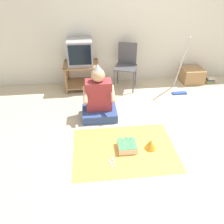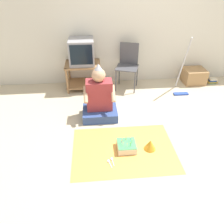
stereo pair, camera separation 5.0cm
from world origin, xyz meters
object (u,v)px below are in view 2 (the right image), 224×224
Objects in this scene: cardboard_box_stack at (194,76)px; party_hat_blue at (150,145)px; birthday_cake at (127,146)px; tv at (82,52)px; folding_chair at (128,63)px; dust_mop at (182,78)px; book_pile at (212,81)px; person_seated at (100,100)px.

cardboard_box_stack is 2.73× the size of party_hat_blue.
tv is at bearing 107.45° from birthday_cake.
dust_mop is at bearing -19.41° from folding_chair.
folding_chair is at bearing 91.01° from party_hat_blue.
cardboard_box_stack is (2.30, 0.02, -0.59)m from tv.
dust_mop is 0.93m from book_pile.
tv is 0.42× the size of dust_mop.
book_pile is at bearing -0.10° from folding_chair.
book_pile is 2.79m from birthday_cake.
tv is 1.07× the size of cardboard_box_stack.
cardboard_box_stack is at bearing 170.77° from book_pile.
person_seated is 3.64× the size of birthday_cake.
tv is 2.38m from cardboard_box_stack.
tv is at bearing 168.10° from dust_mop.
tv is at bearing 177.10° from folding_chair.
cardboard_box_stack reaches higher than book_pile.
folding_chair is 1.92m from birthday_cake.
person_seated reaches higher than birthday_cake.
person_seated is (-1.59, -0.67, 0.01)m from dust_mop.
person_seated reaches higher than book_pile.
folding_chair is 2.02× the size of cardboard_box_stack.
person_seated is 5.70× the size of party_hat_blue.
dust_mop is (-0.44, -0.41, 0.16)m from cardboard_box_stack.
tv is 0.53× the size of folding_chair.
cardboard_box_stack is at bearing 2.43° from folding_chair.
cardboard_box_stack is at bearing 43.26° from dust_mop.
book_pile is (1.82, -0.00, -0.46)m from folding_chair.
folding_chair is at bearing -177.57° from cardboard_box_stack.
book_pile is at bearing -9.23° from cardboard_box_stack.
dust_mop is at bearing 22.72° from person_seated.
cardboard_box_stack is at bearing 48.16° from birthday_cake.
party_hat_blue is at bearing -88.99° from folding_chair.
tv reaches higher than book_pile.
birthday_cake is (-1.27, -1.50, -0.25)m from dust_mop.
birthday_cake reaches higher than book_pile.
person_seated is 1.09m from party_hat_blue.
person_seated is at bearing -75.48° from tv.
folding_chair is (0.88, -0.04, -0.23)m from tv.
cardboard_box_stack is at bearing 54.22° from party_hat_blue.
folding_chair is 0.97× the size of person_seated.
tv reaches higher than birthday_cake.
person_seated is at bearing -152.04° from cardboard_box_stack.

